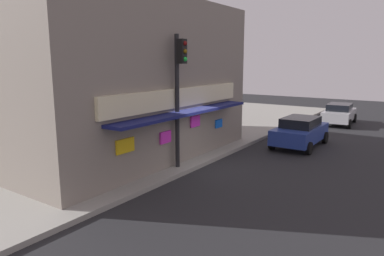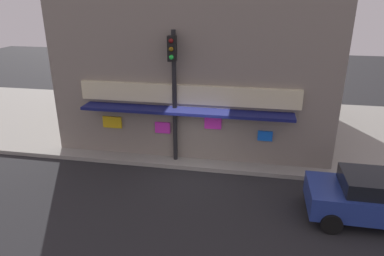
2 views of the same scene
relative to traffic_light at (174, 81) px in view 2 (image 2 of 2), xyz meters
name	(u,v)px [view 2 (image 2 of 2)]	position (x,y,z in m)	size (l,w,h in m)	color
ground_plane	(196,171)	(0.98, -0.50, -3.62)	(65.63, 65.63, 0.00)	#232326
sidewalk	(212,126)	(0.98, 4.70, -3.53)	(43.76, 10.41, 0.18)	gray
corner_building	(205,58)	(0.47, 5.12, 0.05)	(11.87, 10.49, 6.99)	gray
traffic_light	(174,81)	(0.00, 0.00, 0.00)	(0.32, 0.58, 5.38)	black
fire_hydrant	(122,142)	(-2.63, 0.62, -3.06)	(0.53, 0.29, 0.79)	gold
trash_can	(272,144)	(4.06, 1.52, -3.03)	(0.60, 0.60, 0.82)	#2D2D2D
pedestrian	(204,131)	(1.07, 1.12, -2.48)	(0.49, 0.47, 1.74)	navy
parked_car_blue	(378,198)	(7.18, -2.74, -2.80)	(4.27, 2.14, 1.57)	navy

